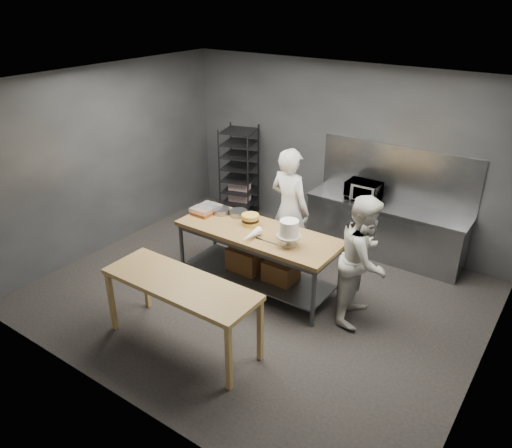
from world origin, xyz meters
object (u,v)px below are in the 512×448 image
at_px(work_table, 259,252).
at_px(layer_cake, 250,220).
at_px(near_counter, 180,288).
at_px(chef_behind, 290,209).
at_px(speed_rack, 239,174).
at_px(frosted_cake_stand, 289,230).
at_px(chef_right, 364,259).
at_px(microwave, 363,191).

bearing_deg(work_table, layer_cake, 156.90).
distance_m(near_counter, layer_cake, 1.74).
xyz_separation_m(chef_behind, layer_cake, (-0.24, -0.70, 0.03)).
bearing_deg(layer_cake, speed_rack, 130.62).
height_order(near_counter, speed_rack, speed_rack).
height_order(speed_rack, frosted_cake_stand, speed_rack).
height_order(chef_right, layer_cake, chef_right).
bearing_deg(speed_rack, chef_right, -27.65).
xyz_separation_m(near_counter, chef_right, (1.55, 1.79, 0.07)).
relative_size(work_table, frosted_cake_stand, 6.47).
relative_size(microwave, layer_cake, 2.13).
xyz_separation_m(near_counter, microwave, (0.72, 3.59, 0.24)).
bearing_deg(frosted_cake_stand, chef_behind, 120.95).
relative_size(microwave, frosted_cake_stand, 1.46).
distance_m(near_counter, frosted_cake_stand, 1.64).
bearing_deg(chef_right, layer_cake, 85.40).
distance_m(speed_rack, chef_behind, 2.08).
distance_m(chef_behind, layer_cake, 0.74).
bearing_deg(near_counter, microwave, 78.61).
relative_size(chef_behind, microwave, 3.58).
xyz_separation_m(chef_right, microwave, (-0.83, 1.81, 0.17)).
bearing_deg(work_table, near_counter, -90.64).
height_order(chef_behind, microwave, chef_behind).
height_order(work_table, layer_cake, layer_cake).
xyz_separation_m(speed_rack, layer_cake, (1.54, -1.79, 0.14)).
height_order(work_table, chef_right, chef_right).
bearing_deg(microwave, speed_rack, -178.14).
bearing_deg(near_counter, work_table, 89.36).
xyz_separation_m(chef_right, frosted_cake_stand, (-0.96, -0.30, 0.28)).
relative_size(chef_right, frosted_cake_stand, 4.74).
xyz_separation_m(chef_behind, frosted_cake_stand, (0.56, -0.94, 0.18)).
bearing_deg(chef_behind, work_table, 98.12).
relative_size(speed_rack, chef_right, 1.00).
height_order(work_table, chef_behind, chef_behind).
relative_size(work_table, chef_right, 1.37).
relative_size(near_counter, microwave, 3.69).
bearing_deg(speed_rack, near_counter, -63.64).
bearing_deg(speed_rack, work_table, -47.01).
bearing_deg(chef_behind, frosted_cake_stand, 130.24).
bearing_deg(speed_rack, layer_cake, -49.38).
relative_size(work_table, microwave, 4.43).
bearing_deg(frosted_cake_stand, layer_cake, 163.61).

